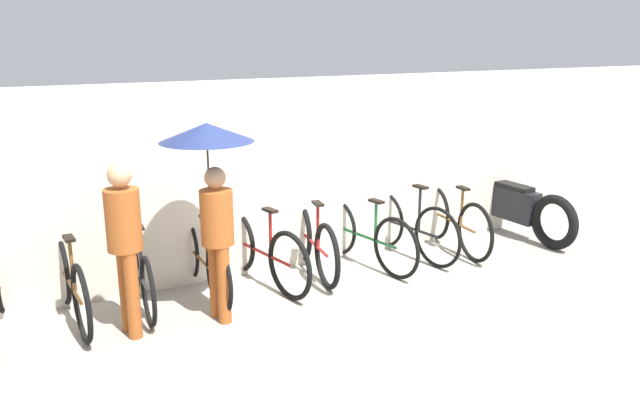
{
  "coord_description": "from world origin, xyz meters",
  "views": [
    {
      "loc": [
        -2.46,
        -4.86,
        2.77
      ],
      "look_at": [
        0.58,
        1.03,
        1.0
      ],
      "focal_mm": 35.0,
      "sensor_mm": 36.0,
      "label": 1
    }
  ],
  "objects_px": {
    "parked_bicycle_7": "(409,226)",
    "parked_bicycle_6": "(364,235)",
    "parked_bicycle_2": "(140,272)",
    "parked_bicycle_4": "(261,251)",
    "parked_bicycle_5": "(313,242)",
    "pedestrian_leading": "(125,237)",
    "parked_bicycle_1": "(71,283)",
    "pedestrian_center": "(211,171)",
    "motorcycle": "(513,206)",
    "parked_bicycle_8": "(453,221)",
    "parked_bicycle_3": "(202,259)"
  },
  "relations": [
    {
      "from": "parked_bicycle_1",
      "to": "parked_bicycle_3",
      "type": "height_order",
      "value": "parked_bicycle_1"
    },
    {
      "from": "parked_bicycle_1",
      "to": "parked_bicycle_2",
      "type": "relative_size",
      "value": 1.04
    },
    {
      "from": "parked_bicycle_7",
      "to": "parked_bicycle_3",
      "type": "bearing_deg",
      "value": 80.36
    },
    {
      "from": "parked_bicycle_2",
      "to": "pedestrian_leading",
      "type": "bearing_deg",
      "value": 163.15
    },
    {
      "from": "parked_bicycle_1",
      "to": "motorcycle",
      "type": "distance_m",
      "value": 5.88
    },
    {
      "from": "parked_bicycle_5",
      "to": "parked_bicycle_8",
      "type": "xyz_separation_m",
      "value": [
        2.02,
        -0.08,
        0.0
      ]
    },
    {
      "from": "parked_bicycle_8",
      "to": "pedestrian_leading",
      "type": "xyz_separation_m",
      "value": [
        -4.27,
        -0.53,
        0.58
      ]
    },
    {
      "from": "parked_bicycle_1",
      "to": "pedestrian_leading",
      "type": "height_order",
      "value": "pedestrian_leading"
    },
    {
      "from": "parked_bicycle_3",
      "to": "parked_bicycle_6",
      "type": "xyz_separation_m",
      "value": [
        2.02,
        -0.06,
        -0.01
      ]
    },
    {
      "from": "parked_bicycle_1",
      "to": "parked_bicycle_8",
      "type": "xyz_separation_m",
      "value": [
        4.72,
        -0.03,
        -0.0
      ]
    },
    {
      "from": "parked_bicycle_6",
      "to": "motorcycle",
      "type": "xyz_separation_m",
      "value": [
        2.51,
        0.1,
        0.02
      ]
    },
    {
      "from": "parked_bicycle_3",
      "to": "motorcycle",
      "type": "relative_size",
      "value": 0.85
    },
    {
      "from": "parked_bicycle_5",
      "to": "pedestrian_center",
      "type": "relative_size",
      "value": 0.87
    },
    {
      "from": "parked_bicycle_1",
      "to": "pedestrian_center",
      "type": "relative_size",
      "value": 0.9
    },
    {
      "from": "parked_bicycle_1",
      "to": "pedestrian_leading",
      "type": "xyz_separation_m",
      "value": [
        0.46,
        -0.56,
        0.58
      ]
    },
    {
      "from": "parked_bicycle_2",
      "to": "parked_bicycle_7",
      "type": "bearing_deg",
      "value": -88.18
    },
    {
      "from": "pedestrian_center",
      "to": "parked_bicycle_5",
      "type": "bearing_deg",
      "value": 15.64
    },
    {
      "from": "parked_bicycle_2",
      "to": "parked_bicycle_3",
      "type": "xyz_separation_m",
      "value": [
        0.67,
        -0.0,
        0.03
      ]
    },
    {
      "from": "parked_bicycle_8",
      "to": "pedestrian_center",
      "type": "bearing_deg",
      "value": 105.22
    },
    {
      "from": "parked_bicycle_7",
      "to": "motorcycle",
      "type": "height_order",
      "value": "parked_bicycle_7"
    },
    {
      "from": "parked_bicycle_3",
      "to": "pedestrian_center",
      "type": "relative_size",
      "value": 0.94
    },
    {
      "from": "parked_bicycle_8",
      "to": "parked_bicycle_7",
      "type": "bearing_deg",
      "value": 92.29
    },
    {
      "from": "parked_bicycle_1",
      "to": "parked_bicycle_3",
      "type": "distance_m",
      "value": 1.35
    },
    {
      "from": "parked_bicycle_8",
      "to": "pedestrian_leading",
      "type": "height_order",
      "value": "pedestrian_leading"
    },
    {
      "from": "parked_bicycle_4",
      "to": "pedestrian_center",
      "type": "height_order",
      "value": "pedestrian_center"
    },
    {
      "from": "motorcycle",
      "to": "parked_bicycle_3",
      "type": "bearing_deg",
      "value": 87.54
    },
    {
      "from": "parked_bicycle_3",
      "to": "parked_bicycle_8",
      "type": "relative_size",
      "value": 1.07
    },
    {
      "from": "parked_bicycle_1",
      "to": "pedestrian_center",
      "type": "distance_m",
      "value": 1.8
    },
    {
      "from": "parked_bicycle_5",
      "to": "parked_bicycle_2",
      "type": "bearing_deg",
      "value": 97.94
    },
    {
      "from": "parked_bicycle_2",
      "to": "pedestrian_center",
      "type": "distance_m",
      "value": 1.43
    },
    {
      "from": "parked_bicycle_5",
      "to": "parked_bicycle_8",
      "type": "height_order",
      "value": "parked_bicycle_5"
    },
    {
      "from": "parked_bicycle_3",
      "to": "parked_bicycle_6",
      "type": "distance_m",
      "value": 2.02
    },
    {
      "from": "parked_bicycle_3",
      "to": "parked_bicycle_6",
      "type": "relative_size",
      "value": 1.03
    },
    {
      "from": "parked_bicycle_2",
      "to": "parked_bicycle_7",
      "type": "distance_m",
      "value": 3.37
    },
    {
      "from": "parked_bicycle_1",
      "to": "parked_bicycle_7",
      "type": "xyz_separation_m",
      "value": [
        4.05,
        0.02,
        0.01
      ]
    },
    {
      "from": "parked_bicycle_2",
      "to": "parked_bicycle_4",
      "type": "distance_m",
      "value": 1.35
    },
    {
      "from": "parked_bicycle_1",
      "to": "motorcycle",
      "type": "xyz_separation_m",
      "value": [
        5.88,
        0.1,
        0.02
      ]
    },
    {
      "from": "parked_bicycle_2",
      "to": "parked_bicycle_4",
      "type": "height_order",
      "value": "parked_bicycle_4"
    },
    {
      "from": "parked_bicycle_4",
      "to": "pedestrian_leading",
      "type": "relative_size",
      "value": 1.09
    },
    {
      "from": "parked_bicycle_5",
      "to": "pedestrian_leading",
      "type": "distance_m",
      "value": 2.4
    },
    {
      "from": "parked_bicycle_3",
      "to": "parked_bicycle_5",
      "type": "bearing_deg",
      "value": -90.63
    },
    {
      "from": "parked_bicycle_1",
      "to": "parked_bicycle_6",
      "type": "bearing_deg",
      "value": -94.13
    },
    {
      "from": "parked_bicycle_5",
      "to": "parked_bicycle_6",
      "type": "xyz_separation_m",
      "value": [
        0.67,
        -0.06,
        -0.0
      ]
    },
    {
      "from": "parked_bicycle_3",
      "to": "parked_bicycle_2",
      "type": "bearing_deg",
      "value": 89.46
    },
    {
      "from": "parked_bicycle_7",
      "to": "parked_bicycle_6",
      "type": "bearing_deg",
      "value": 83.21
    },
    {
      "from": "parked_bicycle_1",
      "to": "pedestrian_center",
      "type": "height_order",
      "value": "pedestrian_center"
    },
    {
      "from": "parked_bicycle_4",
      "to": "parked_bicycle_1",
      "type": "bearing_deg",
      "value": 79.05
    },
    {
      "from": "parked_bicycle_2",
      "to": "parked_bicycle_8",
      "type": "relative_size",
      "value": 0.98
    },
    {
      "from": "parked_bicycle_5",
      "to": "pedestrian_leading",
      "type": "xyz_separation_m",
      "value": [
        -2.24,
        -0.62,
        0.59
      ]
    },
    {
      "from": "parked_bicycle_1",
      "to": "pedestrian_center",
      "type": "bearing_deg",
      "value": -117.19
    }
  ]
}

